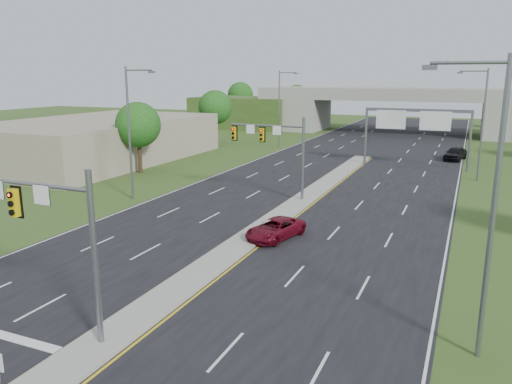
{
  "coord_description": "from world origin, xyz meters",
  "views": [
    {
      "loc": [
        12.53,
        -13.77,
        10.28
      ],
      "look_at": [
        0.2,
        14.79,
        3.0
      ],
      "focal_mm": 35.0,
      "sensor_mm": 36.0,
      "label": 1
    }
  ],
  "objects": [
    {
      "name": "car_far_c",
      "position": [
        10.96,
        52.42,
        0.85
      ],
      "size": [
        2.99,
        5.19,
        1.66
      ],
      "primitive_type": "imported",
      "rotation": [
        0.0,
        0.0,
        -0.22
      ],
      "color": "black",
      "rests_on": "road"
    },
    {
      "name": "overpass",
      "position": [
        0.0,
        80.0,
        3.55
      ],
      "size": [
        80.0,
        14.0,
        8.1
      ],
      "color": "gray",
      "rests_on": "ground"
    },
    {
      "name": "lightpole_l_mid",
      "position": [
        -13.3,
        20.0,
        6.1
      ],
      "size": [
        2.85,
        0.25,
        11.0
      ],
      "color": "slate",
      "rests_on": "ground"
    },
    {
      "name": "tree_back_a",
      "position": [
        -38.0,
        94.0,
        5.84
      ],
      "size": [
        6.0,
        6.0,
        8.85
      ],
      "color": "#382316",
      "rests_on": "ground"
    },
    {
      "name": "sign_gantry",
      "position": [
        6.68,
        44.92,
        5.24
      ],
      "size": [
        11.58,
        0.44,
        6.67
      ],
      "color": "slate",
      "rests_on": "ground"
    },
    {
      "name": "median",
      "position": [
        0.0,
        23.0,
        0.1
      ],
      "size": [
        2.0,
        54.0,
        0.16
      ],
      "primitive_type": "cube",
      "color": "gray",
      "rests_on": "road"
    },
    {
      "name": "tree_l_near",
      "position": [
        -20.0,
        30.0,
        5.18
      ],
      "size": [
        4.8,
        4.8,
        7.6
      ],
      "color": "#382316",
      "rests_on": "ground"
    },
    {
      "name": "lightpole_r_far",
      "position": [
        13.3,
        40.0,
        6.1
      ],
      "size": [
        2.85,
        0.25,
        11.0
      ],
      "color": "slate",
      "rests_on": "ground"
    },
    {
      "name": "road",
      "position": [
        0.0,
        35.0,
        0.01
      ],
      "size": [
        24.0,
        160.0,
        0.02
      ],
      "primitive_type": "cube",
      "color": "black",
      "rests_on": "ground"
    },
    {
      "name": "signal_mast_far",
      "position": [
        -2.26,
        24.93,
        4.73
      ],
      "size": [
        6.62,
        0.6,
        7.0
      ],
      "color": "slate",
      "rests_on": "ground"
    },
    {
      "name": "tree_l_mid",
      "position": [
        -24.0,
        55.0,
        5.51
      ],
      "size": [
        5.2,
        5.2,
        8.12
      ],
      "color": "#382316",
      "rests_on": "ground"
    },
    {
      "name": "tree_back_b",
      "position": [
        -24.0,
        94.0,
        5.51
      ],
      "size": [
        5.6,
        5.6,
        8.32
      ],
      "color": "#382316",
      "rests_on": "ground"
    },
    {
      "name": "car_far_a",
      "position": [
        1.5,
        14.92,
        0.66
      ],
      "size": [
        3.21,
        4.97,
        1.27
      ],
      "primitive_type": "imported",
      "rotation": [
        0.0,
        0.0,
        -0.26
      ],
      "color": "maroon",
      "rests_on": "road"
    },
    {
      "name": "lane_markings",
      "position": [
        -0.6,
        28.91,
        0.02
      ],
      "size": [
        23.72,
        160.0,
        0.01
      ],
      "color": "gold",
      "rests_on": "road"
    },
    {
      "name": "lightpole_r_near",
      "position": [
        13.3,
        5.0,
        6.1
      ],
      "size": [
        2.85,
        0.25,
        11.0
      ],
      "color": "slate",
      "rests_on": "ground"
    },
    {
      "name": "lightpole_l_far",
      "position": [
        -13.3,
        55.0,
        6.1
      ],
      "size": [
        2.85,
        0.25,
        11.0
      ],
      "color": "slate",
      "rests_on": "ground"
    },
    {
      "name": "signal_mast_near",
      "position": [
        -2.26,
        -0.07,
        4.73
      ],
      "size": [
        6.62,
        0.6,
        7.0
      ],
      "color": "slate",
      "rests_on": "ground"
    },
    {
      "name": "ground",
      "position": [
        0.0,
        0.0,
        0.0
      ],
      "size": [
        240.0,
        240.0,
        0.0
      ],
      "primitive_type": "plane",
      "color": "#334D1B",
      "rests_on": "ground"
    },
    {
      "name": "commercial_building",
      "position": [
        -30.0,
        35.0,
        2.5
      ],
      "size": [
        18.0,
        30.0,
        5.0
      ],
      "primitive_type": "cube",
      "color": "gray",
      "rests_on": "ground"
    }
  ]
}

